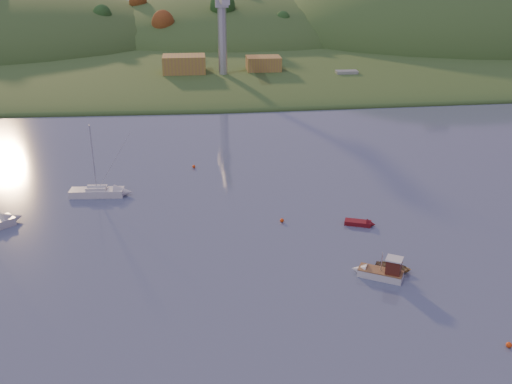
{
  "coord_description": "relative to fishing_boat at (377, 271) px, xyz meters",
  "views": [
    {
      "loc": [
        -5.44,
        -28.33,
        30.82
      ],
      "look_at": [
        1.47,
        35.77,
        4.19
      ],
      "focal_mm": 40.0,
      "sensor_mm": 36.0,
      "label": 1
    }
  ],
  "objects": [
    {
      "name": "wharf",
      "position": [
        -7.59,
        100.54,
        0.45
      ],
      "size": [
        42.0,
        16.0,
        2.4
      ],
      "primitive_type": "cube",
      "color": "slate",
      "rests_on": "ground"
    },
    {
      "name": "fishing_boat",
      "position": [
        0.0,
        0.0,
        0.0
      ],
      "size": [
        5.44,
        4.06,
        3.39
      ],
      "rotation": [
        0.0,
        0.0,
        2.63
      ],
      "color": "silver",
      "rests_on": "ground"
    },
    {
      "name": "hillside_trees",
      "position": [
        -12.59,
        163.54,
        -0.75
      ],
      "size": [
        280.0,
        50.0,
        32.0
      ],
      "primitive_type": null,
      "color": "#1E4619",
      "rests_on": "ground"
    },
    {
      "name": "shore_slope",
      "position": [
        -12.59,
        143.54,
        -0.75
      ],
      "size": [
        640.0,
        150.0,
        7.0
      ],
      "primitive_type": "ellipsoid",
      "color": "#2F5120",
      "rests_on": "ground"
    },
    {
      "name": "hill_right",
      "position": [
        82.41,
        173.54,
        -0.75
      ],
      "size": [
        150.0,
        130.0,
        60.0
      ],
      "primitive_type": "ellipsoid",
      "color": "#2F5120",
      "rests_on": "ground"
    },
    {
      "name": "dock_crane",
      "position": [
        -10.59,
        96.94,
        16.42
      ],
      "size": [
        3.2,
        28.0,
        20.3
      ],
      "color": "#B7B7BC",
      "rests_on": "wharf"
    },
    {
      "name": "canoe",
      "position": [
        2.11,
        1.11,
        -0.36
      ],
      "size": [
        4.51,
        4.02,
        0.77
      ],
      "primitive_type": "imported",
      "rotation": [
        0.0,
        0.0,
        1.12
      ],
      "color": "olive",
      "rests_on": "ground"
    },
    {
      "name": "paddler",
      "position": [
        2.11,
        1.11,
        -0.05
      ],
      "size": [
        0.53,
        0.61,
        1.41
      ],
      "primitive_type": "imported",
      "rotation": [
        0.0,
        0.0,
        1.12
      ],
      "color": "black",
      "rests_on": "ground"
    },
    {
      "name": "buoy_3",
      "position": [
        -18.73,
        35.37,
        -0.5
      ],
      "size": [
        0.5,
        0.5,
        0.5
      ],
      "primitive_type": "sphere",
      "color": "#E33F0B",
      "rests_on": "ground"
    },
    {
      "name": "buoy_0",
      "position": [
        7.68,
        -12.47,
        -0.5
      ],
      "size": [
        0.5,
        0.5,
        0.5
      ],
      "primitive_type": "sphere",
      "color": "#E33F0B",
      "rests_on": "ground"
    },
    {
      "name": "hill_center",
      "position": [
        -2.59,
        188.54,
        -0.75
      ],
      "size": [
        140.0,
        120.0,
        36.0
      ],
      "primitive_type": "ellipsoid",
      "color": "#2F5120",
      "rests_on": "ground"
    },
    {
      "name": "sailboat_far",
      "position": [
        -32.19,
        25.37,
        -0.07
      ],
      "size": [
        7.47,
        2.67,
        10.19
      ],
      "rotation": [
        0.0,
        0.0,
        -0.06
      ],
      "color": "silver",
      "rests_on": "ground"
    },
    {
      "name": "work_vessel",
      "position": [
        21.62,
        96.54,
        0.45
      ],
      "size": [
        13.15,
        4.75,
        3.37
      ],
      "rotation": [
        0.0,
        0.0,
        0.01
      ],
      "color": "slate",
      "rests_on": "ground"
    },
    {
      "name": "red_tender",
      "position": [
        2.11,
        12.16,
        -0.48
      ],
      "size": [
        4.0,
        2.54,
        1.29
      ],
      "rotation": [
        0.0,
        0.0,
        -0.36
      ],
      "color": "#620E13",
      "rests_on": "ground"
    },
    {
      "name": "far_shore",
      "position": [
        -12.59,
        208.54,
        -0.75
      ],
      "size": [
        620.0,
        220.0,
        1.5
      ],
      "primitive_type": "cube",
      "color": "#2F5120",
      "rests_on": "ground"
    },
    {
      "name": "buoy_1",
      "position": [
        -7.86,
        14.19,
        -0.5
      ],
      "size": [
        0.5,
        0.5,
        0.5
      ],
      "primitive_type": "sphere",
      "color": "#E33F0B",
      "rests_on": "ground"
    },
    {
      "name": "shed_west",
      "position": [
        -20.59,
        101.54,
        4.05
      ],
      "size": [
        11.0,
        8.0,
        4.8
      ],
      "primitive_type": "cube",
      "color": "#A68537",
      "rests_on": "wharf"
    },
    {
      "name": "buoy_2",
      "position": [
        -33.49,
        27.95,
        -0.5
      ],
      "size": [
        0.5,
        0.5,
        0.5
      ],
      "primitive_type": "sphere",
      "color": "#E33F0B",
      "rests_on": "ground"
    },
    {
      "name": "shed_east",
      "position": [
        0.41,
        102.54,
        3.65
      ],
      "size": [
        9.0,
        7.0,
        4.0
      ],
      "primitive_type": "cube",
      "color": "#A68537",
      "rests_on": "wharf"
    }
  ]
}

